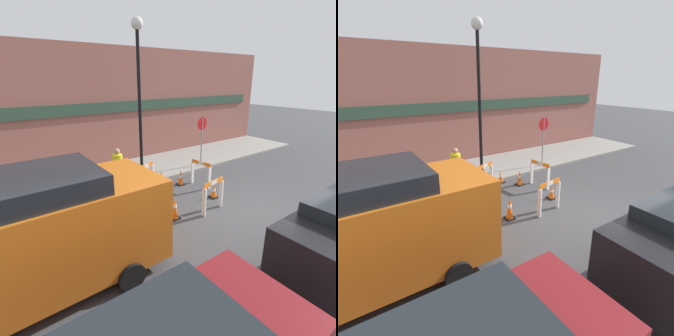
{
  "view_description": "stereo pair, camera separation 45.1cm",
  "coord_description": "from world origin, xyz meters",
  "views": [
    {
      "loc": [
        -6.78,
        -3.83,
        4.14
      ],
      "look_at": [
        -1.4,
        3.4,
        1.0
      ],
      "focal_mm": 28.0,
      "sensor_mm": 36.0,
      "label": 1
    },
    {
      "loc": [
        -6.42,
        -4.09,
        4.14
      ],
      "look_at": [
        -1.4,
        3.4,
        1.0
      ],
      "focal_mm": 28.0,
      "sensor_mm": 36.0,
      "label": 2
    }
  ],
  "objects": [
    {
      "name": "barricade_0",
      "position": [
        -1.74,
        4.35,
        0.52
      ],
      "size": [
        0.77,
        0.38,
        0.97
      ],
      "rotation": [
        0.0,
        0.0,
        3.48
      ],
      "color": "white",
      "rests_on": "ground_plane"
    },
    {
      "name": "traffic_cone_5",
      "position": [
        -3.16,
        3.35,
        0.26
      ],
      "size": [
        0.3,
        0.3,
        0.54
      ],
      "color": "black",
      "rests_on": "ground_plane"
    },
    {
      "name": "person_worker",
      "position": [
        -2.98,
        4.25,
        0.97
      ],
      "size": [
        0.5,
        0.5,
        1.8
      ],
      "rotation": [
        0.0,
        0.0,
        -0.71
      ],
      "color": "#33333D",
      "rests_on": "ground_plane"
    },
    {
      "name": "barricade_3",
      "position": [
        0.08,
        3.21,
        0.56
      ],
      "size": [
        0.26,
        0.92,
        1.03
      ],
      "rotation": [
        0.0,
        0.0,
        8.0
      ],
      "color": "white",
      "rests_on": "ground_plane"
    },
    {
      "name": "traffic_cone_2",
      "position": [
        -2.36,
        1.77,
        0.36
      ],
      "size": [
        0.3,
        0.3,
        0.74
      ],
      "color": "black",
      "rests_on": "ground_plane"
    },
    {
      "name": "traffic_cone_3",
      "position": [
        -0.3,
        2.11,
        0.23
      ],
      "size": [
        0.3,
        0.3,
        0.49
      ],
      "color": "black",
      "rests_on": "ground_plane"
    },
    {
      "name": "work_van",
      "position": [
        -6.54,
        1.07,
        1.37
      ],
      "size": [
        5.59,
        2.16,
        2.53
      ],
      "color": "#D16619",
      "rests_on": "ground_plane"
    },
    {
      "name": "ground_plane",
      "position": [
        0.0,
        0.0,
        0.0
      ],
      "size": [
        60.0,
        60.0,
        0.0
      ],
      "primitive_type": "plane",
      "color": "#424244"
    },
    {
      "name": "barricade_1",
      "position": [
        -2.83,
        2.4,
        0.53
      ],
      "size": [
        0.35,
        0.73,
        1.0
      ],
      "rotation": [
        0.0,
        0.0,
        5.03
      ],
      "color": "white",
      "rests_on": "ground_plane"
    },
    {
      "name": "traffic_cone_1",
      "position": [
        -1.0,
        4.4,
        0.23
      ],
      "size": [
        0.3,
        0.3,
        0.49
      ],
      "color": "black",
      "rests_on": "ground_plane"
    },
    {
      "name": "streetlamp_post",
      "position": [
        -1.48,
        5.13,
        3.95
      ],
      "size": [
        0.44,
        0.44,
        6.02
      ],
      "color": "black",
      "rests_on": "sidewalk_slab"
    },
    {
      "name": "sidewalk_slab",
      "position": [
        0.0,
        6.13,
        0.06
      ],
      "size": [
        18.0,
        3.27,
        0.12
      ],
      "color": "gray",
      "rests_on": "ground_plane"
    },
    {
      "name": "storefront_facade",
      "position": [
        0.0,
        7.84,
        2.75
      ],
      "size": [
        18.0,
        0.22,
        5.5
      ],
      "color": "#93564C",
      "rests_on": "ground_plane"
    },
    {
      "name": "traffic_cone_4",
      "position": [
        -0.5,
        3.76,
        0.3
      ],
      "size": [
        0.3,
        0.3,
        0.62
      ],
      "color": "black",
      "rests_on": "ground_plane"
    },
    {
      "name": "stop_sign",
      "position": [
        1.67,
        4.88,
        1.65
      ],
      "size": [
        0.6,
        0.06,
        2.28
      ],
      "rotation": [
        0.0,
        0.0,
        3.21
      ],
      "color": "gray",
      "rests_on": "sidewalk_slab"
    },
    {
      "name": "barricade_2",
      "position": [
        -1.08,
        1.42,
        0.59
      ],
      "size": [
        0.98,
        0.28,
        1.08
      ],
      "rotation": [
        0.0,
        0.0,
        6.43
      ],
      "color": "white",
      "rests_on": "ground_plane"
    },
    {
      "name": "traffic_cone_0",
      "position": [
        -2.56,
        3.59,
        0.28
      ],
      "size": [
        0.3,
        0.3,
        0.58
      ],
      "color": "black",
      "rests_on": "ground_plane"
    }
  ]
}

